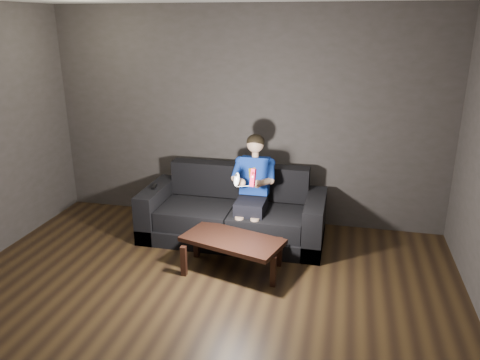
# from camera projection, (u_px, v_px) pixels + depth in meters

# --- Properties ---
(floor) EXTENTS (5.00, 5.00, 0.00)m
(floor) POSITION_uv_depth(u_px,v_px,m) (182.00, 331.00, 3.97)
(floor) COLOR black
(floor) RESTS_ON ground
(back_wall) EXTENTS (5.00, 0.04, 2.70)m
(back_wall) POSITION_uv_depth(u_px,v_px,m) (245.00, 117.00, 5.84)
(back_wall) COLOR #3A3632
(back_wall) RESTS_ON ground
(sofa) EXTENTS (2.15, 0.93, 0.83)m
(sofa) POSITION_uv_depth(u_px,v_px,m) (234.00, 216.00, 5.61)
(sofa) COLOR black
(sofa) RESTS_ON floor
(child) EXTENTS (0.49, 0.61, 1.21)m
(child) POSITION_uv_depth(u_px,v_px,m) (253.00, 182.00, 5.36)
(child) COLOR black
(child) RESTS_ON sofa
(wii_remote_red) EXTENTS (0.06, 0.08, 0.19)m
(wii_remote_red) POSITION_uv_depth(u_px,v_px,m) (253.00, 178.00, 4.84)
(wii_remote_red) COLOR #E11C43
(wii_remote_red) RESTS_ON child
(nunchuk_white) EXTENTS (0.08, 0.11, 0.16)m
(nunchuk_white) POSITION_uv_depth(u_px,v_px,m) (237.00, 179.00, 4.89)
(nunchuk_white) COLOR white
(nunchuk_white) RESTS_ON child
(wii_remote_black) EXTENTS (0.06, 0.15, 0.03)m
(wii_remote_black) POSITION_uv_depth(u_px,v_px,m) (154.00, 187.00, 5.64)
(wii_remote_black) COLOR black
(wii_remote_black) RESTS_ON sofa
(coffee_table) EXTENTS (1.12, 0.77, 0.37)m
(coffee_table) POSITION_uv_depth(u_px,v_px,m) (232.00, 243.00, 4.83)
(coffee_table) COLOR black
(coffee_table) RESTS_ON floor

